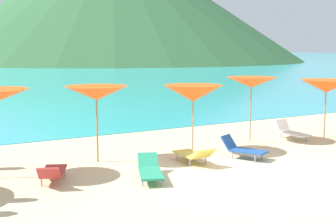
# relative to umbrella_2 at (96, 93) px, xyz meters

# --- Properties ---
(ground_plane) EXTENTS (50.00, 100.00, 0.30)m
(ground_plane) POSITION_rel_umbrella_2_xyz_m (2.87, 7.12, -2.15)
(ground_plane) COLOR beige
(umbrella_2) EXTENTS (1.90, 1.90, 2.21)m
(umbrella_2) POSITION_rel_umbrella_2_xyz_m (0.00, 0.00, 0.00)
(umbrella_2) COLOR #9E7F59
(umbrella_2) RESTS_ON ground_plane
(umbrella_3) EXTENTS (1.86, 1.86, 2.14)m
(umbrella_3) POSITION_rel_umbrella_2_xyz_m (3.03, -0.35, -0.12)
(umbrella_3) COLOR #9E7F59
(umbrella_3) RESTS_ON ground_plane
(umbrella_4) EXTENTS (1.90, 1.90, 2.28)m
(umbrella_4) POSITION_rel_umbrella_2_xyz_m (5.71, 0.12, 0.09)
(umbrella_4) COLOR #9E7F59
(umbrella_4) RESTS_ON ground_plane
(umbrella_5) EXTENTS (2.06, 2.06, 2.13)m
(umbrella_5) POSITION_rel_umbrella_2_xyz_m (8.66, -0.57, -0.11)
(umbrella_5) COLOR #9E7F59
(umbrella_5) RESTS_ON ground_plane
(lounge_chair_1) EXTENTS (1.08, 1.68, 0.51)m
(lounge_chair_1) POSITION_rel_umbrella_2_xyz_m (0.53, -2.27, -1.76)
(lounge_chair_1) COLOR #268C66
(lounge_chair_1) RESTS_ON ground_plane
(lounge_chair_2) EXTENTS (0.60, 1.40, 0.63)m
(lounge_chair_2) POSITION_rel_umbrella_2_xyz_m (7.39, -0.18, -1.73)
(lounge_chair_2) COLOR white
(lounge_chair_2) RESTS_ON ground_plane
(lounge_chair_3) EXTENTS (1.09, 1.44, 0.66)m
(lounge_chair_3) POSITION_rel_umbrella_2_xyz_m (3.91, -1.72, -1.69)
(lounge_chair_3) COLOR #1E478C
(lounge_chair_3) RESTS_ON ground_plane
(lounge_chair_5) EXTENTS (0.62, 1.46, 0.55)m
(lounge_chair_5) POSITION_rel_umbrella_2_xyz_m (2.32, -1.53, -1.72)
(lounge_chair_5) COLOR #D8BF4C
(lounge_chair_5) RESTS_ON ground_plane
(lounge_chair_7) EXTENTS (1.08, 1.62, 0.57)m
(lounge_chair_7) POSITION_rel_umbrella_2_xyz_m (-1.70, -1.42, -1.72)
(lounge_chair_7) COLOR #A53333
(lounge_chair_7) RESTS_ON ground_plane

